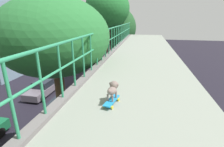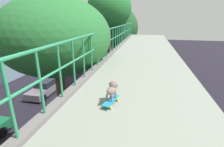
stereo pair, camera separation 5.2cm
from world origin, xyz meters
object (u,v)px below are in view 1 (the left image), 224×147
Objects in this scene: city_bus at (85,51)px; toy_skateboard at (112,101)px; car_black_fifth at (61,109)px; car_grey_sixth at (44,87)px; small_dog at (113,88)px.

city_bus is 25.50m from toy_skateboard.
car_grey_sixth is (-3.72, 3.48, -0.01)m from car_black_fifth.
car_grey_sixth is 11.31× the size of small_dog.
small_dog is (9.33, -23.33, 4.08)m from city_bus.
car_grey_sixth is at bearing 130.66° from small_dog.
toy_skateboard is at bearing -53.23° from car_black_fifth.
toy_skateboard is (9.08, -10.66, 5.07)m from car_grey_sixth.
city_bus is at bearing 103.71° from car_black_fifth.
small_dog is (9.09, -10.58, 5.30)m from car_grey_sixth.
car_grey_sixth is 14.90m from toy_skateboard.
toy_skateboard reaches higher than car_black_fifth.
toy_skateboard reaches higher than city_bus.
car_black_fifth is at bearing 126.77° from toy_skateboard.
car_black_fifth is 16.75m from city_bus.
car_grey_sixth is at bearing 130.42° from toy_skateboard.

